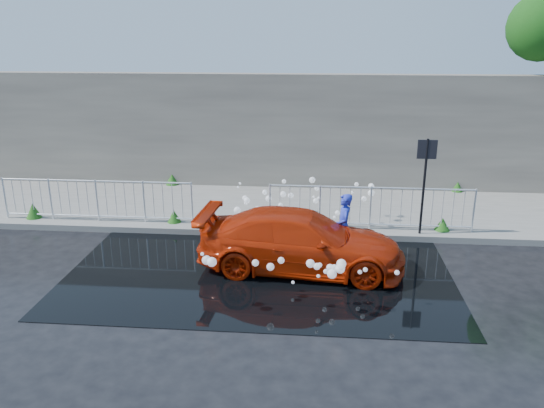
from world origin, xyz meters
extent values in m
plane|color=black|center=(0.00, 0.00, 0.00)|extent=(90.00, 90.00, 0.00)
cube|color=slate|center=(0.00, 5.00, 0.07)|extent=(30.00, 4.00, 0.15)
cube|color=slate|center=(0.00, 3.00, 0.08)|extent=(30.00, 0.25, 0.16)
cube|color=#5B544D|center=(0.00, 7.20, 1.90)|extent=(30.00, 0.60, 3.50)
cube|color=black|center=(0.50, 1.00, 0.01)|extent=(8.00, 5.00, 0.01)
cylinder|color=black|center=(4.20, 3.10, 1.25)|extent=(0.06, 0.06, 2.50)
cube|color=black|center=(4.20, 3.10, 2.25)|extent=(0.45, 0.04, 0.45)
sphere|color=#13390D|center=(8.00, 7.40, 5.00)|extent=(1.97, 1.97, 1.97)
cylinder|color=silver|center=(-6.50, 3.35, 0.70)|extent=(0.05, 0.05, 1.10)
cylinder|color=silver|center=(-1.50, 3.35, 0.70)|extent=(0.05, 0.05, 1.10)
cylinder|color=silver|center=(-4.00, 3.35, 1.22)|extent=(5.00, 0.04, 0.04)
cylinder|color=silver|center=(-4.00, 3.35, 0.27)|extent=(5.00, 0.04, 0.04)
cylinder|color=silver|center=(0.50, 3.35, 0.70)|extent=(0.05, 0.05, 1.10)
cylinder|color=silver|center=(5.50, 3.35, 0.70)|extent=(0.05, 0.05, 1.10)
cylinder|color=silver|center=(3.00, 3.35, 1.22)|extent=(5.00, 0.04, 0.04)
cylinder|color=silver|center=(3.00, 3.35, 0.27)|extent=(5.00, 0.04, 0.04)
cone|color=#164913|center=(-5.80, 3.40, 0.35)|extent=(0.40, 0.40, 0.40)
cone|color=#164913|center=(-2.00, 3.40, 0.31)|extent=(0.36, 0.36, 0.32)
cone|color=#164913|center=(1.20, 3.40, 0.33)|extent=(0.44, 0.44, 0.37)
cone|color=#164913|center=(4.80, 3.40, 0.31)|extent=(0.38, 0.38, 0.32)
cone|color=#164913|center=(-3.00, 6.90, 0.32)|extent=(0.42, 0.42, 0.34)
cone|color=#164913|center=(6.00, 6.90, 0.30)|extent=(0.34, 0.34, 0.30)
sphere|color=white|center=(2.70, 4.22, 1.05)|extent=(0.12, 0.12, 0.12)
sphere|color=white|center=(0.78, 4.42, 1.03)|extent=(0.12, 0.12, 0.12)
sphere|color=white|center=(0.93, 2.51, 0.41)|extent=(0.17, 0.17, 0.17)
sphere|color=white|center=(-0.12, 3.45, 0.70)|extent=(0.10, 0.10, 0.10)
sphere|color=white|center=(-0.44, 4.18, 0.91)|extent=(0.06, 0.06, 0.06)
sphere|color=white|center=(1.00, 3.75, 0.84)|extent=(0.15, 0.15, 0.15)
sphere|color=white|center=(0.20, 3.12, 0.69)|extent=(0.10, 0.10, 0.10)
sphere|color=white|center=(0.26, 2.39, 0.37)|extent=(0.10, 0.10, 0.10)
sphere|color=white|center=(0.32, 3.86, 0.88)|extent=(0.14, 0.14, 0.14)
sphere|color=white|center=(-0.41, 2.01, 0.29)|extent=(0.12, 0.12, 0.12)
sphere|color=white|center=(0.77, 3.34, 0.71)|extent=(0.12, 0.12, 0.12)
sphere|color=white|center=(3.06, 3.90, 0.92)|extent=(0.17, 0.17, 0.17)
sphere|color=white|center=(2.55, 3.66, 0.99)|extent=(0.08, 0.08, 0.08)
sphere|color=white|center=(1.24, 2.86, 0.54)|extent=(0.18, 0.18, 0.18)
sphere|color=white|center=(1.51, 2.89, 0.50)|extent=(0.17, 0.17, 0.17)
sphere|color=white|center=(1.67, 3.94, 1.00)|extent=(0.13, 0.13, 0.13)
sphere|color=white|center=(3.08, 4.21, 1.01)|extent=(0.16, 0.16, 0.16)
sphere|color=white|center=(3.11, 4.28, 1.01)|extent=(0.10, 0.10, 0.10)
sphere|color=white|center=(-0.11, 2.12, 0.38)|extent=(0.18, 0.18, 0.18)
sphere|color=white|center=(2.19, 3.18, 0.60)|extent=(0.13, 0.13, 0.13)
sphere|color=white|center=(-0.26, 2.90, 0.69)|extent=(0.18, 0.18, 0.18)
sphere|color=white|center=(2.11, 2.73, 0.63)|extent=(0.09, 0.09, 0.09)
sphere|color=white|center=(0.45, 3.57, 0.80)|extent=(0.16, 0.16, 0.16)
sphere|color=white|center=(0.16, 2.52, 0.40)|extent=(0.15, 0.15, 0.15)
sphere|color=white|center=(1.59, 3.50, 0.90)|extent=(0.07, 0.07, 0.07)
sphere|color=white|center=(-0.18, 3.68, 0.76)|extent=(0.14, 0.14, 0.14)
sphere|color=white|center=(-0.09, 3.39, 0.79)|extent=(0.16, 0.16, 0.16)
sphere|color=white|center=(2.84, 3.47, 0.89)|extent=(0.13, 0.13, 0.13)
sphere|color=white|center=(2.37, 3.49, 0.90)|extent=(0.13, 0.13, 0.13)
sphere|color=white|center=(-0.41, 4.36, 0.96)|extent=(0.07, 0.07, 0.07)
sphere|color=white|center=(0.82, 3.14, 0.70)|extent=(0.11, 0.11, 0.11)
sphere|color=white|center=(1.54, 4.46, 1.07)|extent=(0.17, 0.17, 0.17)
sphere|color=white|center=(0.81, 3.61, 0.91)|extent=(0.16, 0.16, 0.16)
sphere|color=white|center=(1.72, 3.35, 0.92)|extent=(0.08, 0.08, 0.08)
sphere|color=white|center=(1.64, 3.58, 0.77)|extent=(0.14, 0.14, 0.14)
sphere|color=white|center=(2.13, -0.65, 0.95)|extent=(0.17, 0.17, 0.17)
sphere|color=white|center=(2.63, 0.09, 0.52)|extent=(0.09, 0.09, 0.09)
sphere|color=white|center=(1.94, -0.41, 0.77)|extent=(0.13, 0.13, 0.13)
sphere|color=white|center=(1.25, 0.06, 0.20)|extent=(0.07, 0.07, 0.07)
sphere|color=white|center=(2.11, -0.59, 0.83)|extent=(0.18, 0.18, 0.18)
sphere|color=white|center=(0.58, -0.42, 0.81)|extent=(0.13, 0.13, 0.13)
sphere|color=white|center=(1.96, -0.83, 0.84)|extent=(0.17, 0.17, 0.17)
sphere|color=white|center=(1.73, -0.43, 0.59)|extent=(0.07, 0.07, 0.07)
sphere|color=white|center=(3.16, -0.33, 0.67)|extent=(0.10, 0.10, 0.10)
sphere|color=white|center=(2.54, 0.20, 0.41)|extent=(0.09, 0.09, 0.09)
sphere|color=white|center=(1.06, -0.61, 0.96)|extent=(0.12, 0.12, 0.12)
sphere|color=white|center=(2.03, -0.04, 0.60)|extent=(0.13, 0.13, 0.13)
sphere|color=white|center=(-0.28, -0.67, 0.94)|extent=(0.17, 0.17, 0.17)
sphere|color=white|center=(1.59, -0.76, 0.99)|extent=(0.15, 0.15, 0.15)
sphere|color=white|center=(1.76, 0.01, 0.61)|extent=(0.10, 0.10, 0.10)
sphere|color=white|center=(-0.35, -0.66, 1.05)|extent=(0.07, 0.07, 0.07)
sphere|color=white|center=(0.84, -0.23, 0.65)|extent=(0.15, 0.15, 0.15)
sphere|color=white|center=(1.88, 0.14, 0.43)|extent=(0.10, 0.10, 0.10)
sphere|color=white|center=(-0.15, -0.82, 0.98)|extent=(0.18, 0.18, 0.18)
sphere|color=white|center=(1.70, -0.46, 0.80)|extent=(0.13, 0.13, 0.13)
imported|color=#AE2106|center=(1.36, 1.15, 0.63)|extent=(4.46, 2.08, 1.26)
imported|color=#2431B7|center=(2.28, 1.80, 0.75)|extent=(0.40, 0.57, 1.50)
camera|label=1|loc=(1.66, -9.27, 4.84)|focal=35.00mm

